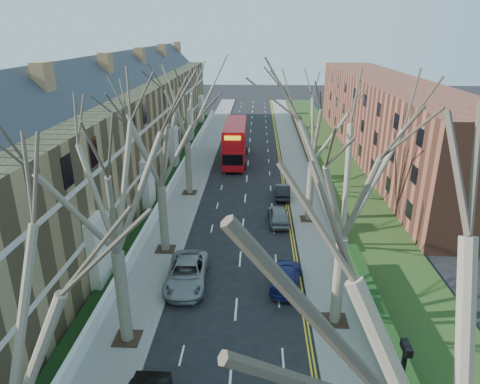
# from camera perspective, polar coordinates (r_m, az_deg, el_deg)

# --- Properties ---
(pavement_left) EXTENTS (3.00, 102.00, 0.12)m
(pavement_left) POSITION_cam_1_polar(r_m,az_deg,el_deg) (54.19, -5.28, 4.01)
(pavement_left) COLOR slate
(pavement_left) RESTS_ON ground
(pavement_right) EXTENTS (3.00, 102.00, 0.12)m
(pavement_right) POSITION_cam_1_polar(r_m,az_deg,el_deg) (53.94, 7.49, 3.84)
(pavement_right) COLOR slate
(pavement_right) RESTS_ON ground
(terrace_left) EXTENTS (9.70, 78.00, 13.60)m
(terrace_left) POSITION_cam_1_polar(r_m,az_deg,el_deg) (46.96, -16.15, 7.55)
(terrace_left) COLOR olive
(terrace_left) RESTS_ON ground
(flats_right) EXTENTS (13.97, 54.00, 10.00)m
(flats_right) POSITION_cam_1_polar(r_m,az_deg,el_deg) (58.74, 18.75, 9.27)
(flats_right) COLOR brown
(flats_right) RESTS_ON ground
(front_wall_left) EXTENTS (0.30, 78.00, 1.00)m
(front_wall_left) POSITION_cam_1_polar(r_m,az_deg,el_deg) (46.77, -8.56, 1.83)
(front_wall_left) COLOR white
(front_wall_left) RESTS_ON ground
(grass_verge_right) EXTENTS (6.00, 102.00, 0.06)m
(grass_verge_right) POSITION_cam_1_polar(r_m,az_deg,el_deg) (54.50, 12.22, 3.82)
(grass_verge_right) COLOR #203B15
(grass_verge_right) RESTS_ON ground
(tree_left_mid) EXTENTS (10.50, 10.50, 14.71)m
(tree_left_mid) POSITION_cam_1_polar(r_m,az_deg,el_deg) (20.56, -17.16, 2.57)
(tree_left_mid) COLOR #6F634F
(tree_left_mid) RESTS_ON ground
(tree_left_far) EXTENTS (10.15, 10.15, 14.22)m
(tree_left_far) POSITION_cam_1_polar(r_m,az_deg,el_deg) (29.91, -10.98, 8.04)
(tree_left_far) COLOR #6F634F
(tree_left_far) RESTS_ON ground
(tree_left_dist) EXTENTS (10.50, 10.50, 14.71)m
(tree_left_dist) POSITION_cam_1_polar(r_m,az_deg,el_deg) (41.43, -7.29, 12.19)
(tree_left_dist) COLOR #6F634F
(tree_left_dist) RESTS_ON ground
(tree_right_mid) EXTENTS (10.50, 10.50, 14.71)m
(tree_right_mid) POSITION_cam_1_polar(r_m,az_deg,el_deg) (21.78, 14.43, 3.85)
(tree_right_mid) COLOR #6F634F
(tree_right_mid) RESTS_ON ground
(tree_right_far) EXTENTS (10.15, 10.15, 14.22)m
(tree_right_far) POSITION_cam_1_polar(r_m,az_deg,el_deg) (35.29, 9.95, 10.04)
(tree_right_far) COLOR #6F634F
(tree_right_far) RESTS_ON ground
(double_decker_bus) EXTENTS (2.97, 11.48, 4.77)m
(double_decker_bus) POSITION_cam_1_polar(r_m,az_deg,el_deg) (53.98, -0.64, 6.56)
(double_decker_bus) COLOR red
(double_decker_bus) RESTS_ON ground
(car_left_far) EXTENTS (2.77, 5.67, 1.55)m
(car_left_far) POSITION_cam_1_polar(r_m,az_deg,el_deg) (28.62, -7.12, -10.72)
(car_left_far) COLOR gray
(car_left_far) RESTS_ON ground
(car_right_near) EXTENTS (2.45, 4.78, 1.33)m
(car_right_near) POSITION_cam_1_polar(r_m,az_deg,el_deg) (28.49, 6.17, -11.10)
(car_right_near) COLOR navy
(car_right_near) RESTS_ON ground
(car_right_mid) EXTENTS (1.91, 4.36, 1.46)m
(car_right_mid) POSITION_cam_1_polar(r_m,az_deg,el_deg) (37.01, 5.16, -3.06)
(car_right_mid) COLOR gray
(car_right_mid) RESTS_ON ground
(car_right_far) EXTENTS (1.51, 4.06, 1.33)m
(car_right_far) POSITION_cam_1_polar(r_m,az_deg,el_deg) (42.62, 5.70, 0.12)
(car_right_far) COLOR black
(car_right_far) RESTS_ON ground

